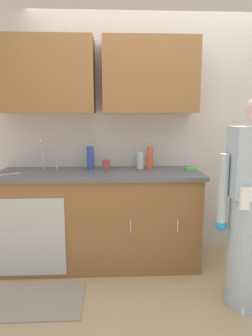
% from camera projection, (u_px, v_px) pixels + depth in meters
% --- Properties ---
extents(ground_plane, '(9.00, 9.00, 0.00)m').
position_uv_depth(ground_plane, '(166.00, 302.00, 2.42)').
color(ground_plane, tan).
extents(kitchen_wall_with_uppers, '(4.80, 0.44, 2.70)m').
position_uv_depth(kitchen_wall_with_uppers, '(139.00, 116.00, 3.14)').
color(kitchen_wall_with_uppers, beige).
rests_on(kitchen_wall_with_uppers, ground).
extents(counter_cabinet, '(1.90, 0.62, 0.90)m').
position_uv_depth(counter_cabinet, '(100.00, 220.00, 3.00)').
color(counter_cabinet, brown).
rests_on(counter_cabinet, ground).
extents(countertop, '(1.96, 0.66, 0.04)m').
position_uv_depth(countertop, '(99.00, 174.00, 2.92)').
color(countertop, '#595960').
rests_on(countertop, counter_cabinet).
extents(sink, '(0.50, 0.36, 0.35)m').
position_uv_depth(sink, '(45.00, 173.00, 2.91)').
color(sink, '#B7BABF').
rests_on(sink, counter_cabinet).
extents(person_at_sink, '(0.55, 0.34, 1.62)m').
position_uv_depth(person_at_sink, '(252.00, 220.00, 2.28)').
color(person_at_sink, white).
rests_on(person_at_sink, ground).
extents(floor_mat, '(0.80, 0.50, 0.01)m').
position_uv_depth(floor_mat, '(33.00, 301.00, 2.42)').
color(floor_mat, gray).
rests_on(floor_mat, ground).
extents(bottle_water_tall, '(0.07, 0.07, 0.23)m').
position_uv_depth(bottle_water_tall, '(90.00, 158.00, 3.05)').
color(bottle_water_tall, '#334CB2').
rests_on(bottle_water_tall, countertop).
extents(bottle_soap, '(0.08, 0.08, 0.17)m').
position_uv_depth(bottle_soap, '(140.00, 160.00, 3.09)').
color(bottle_soap, silver).
rests_on(bottle_soap, countertop).
extents(bottle_dish_liquid, '(0.06, 0.06, 0.23)m').
position_uv_depth(bottle_dish_liquid, '(150.00, 158.00, 3.07)').
color(bottle_dish_liquid, '#E05933').
rests_on(bottle_dish_liquid, countertop).
extents(cup_by_sink, '(0.08, 0.08, 0.10)m').
position_uv_depth(cup_by_sink, '(106.00, 164.00, 3.05)').
color(cup_by_sink, '#B24C47').
rests_on(cup_by_sink, countertop).
extents(knife_on_counter, '(0.22, 0.14, 0.01)m').
position_uv_depth(knife_on_counter, '(7.00, 174.00, 2.77)').
color(knife_on_counter, silver).
rests_on(knife_on_counter, countertop).
extents(sponge, '(0.11, 0.07, 0.03)m').
position_uv_depth(sponge, '(191.00, 169.00, 2.98)').
color(sponge, '#4CBF4C').
rests_on(sponge, countertop).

